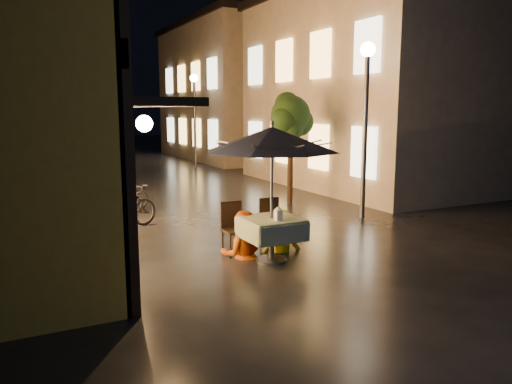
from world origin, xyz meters
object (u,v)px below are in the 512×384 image
person_orange (242,212)px  person_yellow (281,211)px  streetlamp_near (366,98)px  bicycle_0 (121,208)px  table_lantern (278,213)px  patio_umbrella (272,139)px  cafe_table (271,229)px

person_orange → person_yellow: person_orange is taller
streetlamp_near → bicycle_0: streetlamp_near is taller
table_lantern → person_orange: person_orange is taller
person_orange → bicycle_0: (-1.56, 2.98, -0.33)m
patio_umbrella → table_lantern: 1.25m
table_lantern → person_yellow: size_ratio=0.16×
table_lantern → bicycle_0: bearing=116.9°
streetlamp_near → person_yellow: bearing=-153.3°
streetlamp_near → patio_umbrella: (-3.73, -2.14, -0.77)m
table_lantern → person_orange: size_ratio=0.15×
cafe_table → table_lantern: bearing=-90.0°
person_orange → bicycle_0: person_orange is taller
streetlamp_near → person_orange: 4.84m
table_lantern → bicycle_0: size_ratio=0.13×
streetlamp_near → cafe_table: bearing=-150.2°
person_yellow → bicycle_0: (-2.36, 2.99, -0.27)m
patio_umbrella → person_yellow: bearing=46.8°
streetlamp_near → person_orange: bearing=-158.1°
table_lantern → bicycle_0: table_lantern is taller
streetlamp_near → person_orange: streetlamp_near is taller
patio_umbrella → person_orange: size_ratio=1.49×
table_lantern → patio_umbrella: bearing=90.0°
cafe_table → bicycle_0: (-1.89, 3.49, -0.09)m
patio_umbrella → bicycle_0: (-1.89, 3.49, -1.65)m
patio_umbrella → bicycle_0: size_ratio=1.29×
streetlamp_near → patio_umbrella: bearing=-150.2°
streetlamp_near → bicycle_0: bearing=166.5°
table_lantern → person_orange: (-0.33, 0.75, -0.09)m
person_orange → bicycle_0: 3.38m
streetlamp_near → table_lantern: streetlamp_near is taller
person_yellow → bicycle_0: person_yellow is taller
bicycle_0 → table_lantern: bearing=-177.8°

